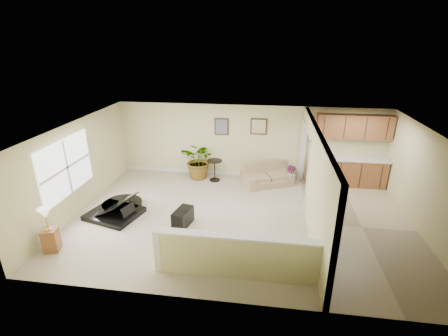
# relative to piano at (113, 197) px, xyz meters

# --- Properties ---
(floor) EXTENTS (9.00, 9.00, 0.00)m
(floor) POSITION_rel_piano_xyz_m (3.47, 0.20, -0.52)
(floor) COLOR tan
(floor) RESTS_ON ground
(back_wall) EXTENTS (9.00, 0.04, 2.50)m
(back_wall) POSITION_rel_piano_xyz_m (3.47, 3.20, 0.73)
(back_wall) COLOR #CAC38A
(back_wall) RESTS_ON floor
(front_wall) EXTENTS (9.00, 0.04, 2.50)m
(front_wall) POSITION_rel_piano_xyz_m (3.47, -2.80, 0.73)
(front_wall) COLOR #CAC38A
(front_wall) RESTS_ON floor
(left_wall) EXTENTS (0.04, 6.00, 2.50)m
(left_wall) POSITION_rel_piano_xyz_m (-1.03, 0.20, 0.73)
(left_wall) COLOR #CAC38A
(left_wall) RESTS_ON floor
(right_wall) EXTENTS (0.04, 6.00, 2.50)m
(right_wall) POSITION_rel_piano_xyz_m (7.97, 0.20, 0.73)
(right_wall) COLOR #CAC38A
(right_wall) RESTS_ON floor
(ceiling) EXTENTS (9.00, 6.00, 0.04)m
(ceiling) POSITION_rel_piano_xyz_m (3.47, 0.20, 1.98)
(ceiling) COLOR silver
(ceiling) RESTS_ON back_wall
(kitchen_vinyl) EXTENTS (2.70, 6.00, 0.01)m
(kitchen_vinyl) POSITION_rel_piano_xyz_m (6.62, 0.20, -0.52)
(kitchen_vinyl) COLOR tan
(kitchen_vinyl) RESTS_ON floor
(interior_partition) EXTENTS (0.18, 5.99, 2.50)m
(interior_partition) POSITION_rel_piano_xyz_m (5.27, 0.46, 0.70)
(interior_partition) COLOR #CAC38A
(interior_partition) RESTS_ON floor
(pony_half_wall) EXTENTS (3.42, 0.22, 1.00)m
(pony_half_wall) POSITION_rel_piano_xyz_m (3.55, -2.10, -0.00)
(pony_half_wall) COLOR #CAC38A
(pony_half_wall) RESTS_ON floor
(left_window) EXTENTS (0.05, 2.15, 1.45)m
(left_window) POSITION_rel_piano_xyz_m (-1.01, -0.30, 0.93)
(left_window) COLOR white
(left_window) RESTS_ON left_wall
(wall_art_left) EXTENTS (0.48, 0.04, 0.58)m
(wall_art_left) POSITION_rel_piano_xyz_m (2.52, 3.17, 1.23)
(wall_art_left) COLOR #3B2215
(wall_art_left) RESTS_ON back_wall
(wall_mirror) EXTENTS (0.55, 0.04, 0.55)m
(wall_mirror) POSITION_rel_piano_xyz_m (3.77, 3.17, 1.28)
(wall_mirror) COLOR #3B2215
(wall_mirror) RESTS_ON back_wall
(kitchen_cabinets) EXTENTS (2.36, 0.65, 2.33)m
(kitchen_cabinets) POSITION_rel_piano_xyz_m (6.66, 2.93, 0.35)
(kitchen_cabinets) COLOR brown
(kitchen_cabinets) RESTS_ON floor
(piano) EXTENTS (1.77, 1.77, 1.25)m
(piano) POSITION_rel_piano_xyz_m (0.00, 0.00, 0.00)
(piano) COLOR black
(piano) RESTS_ON floor
(piano_bench) EXTENTS (0.48, 0.72, 0.44)m
(piano_bench) POSITION_rel_piano_xyz_m (2.02, -0.31, -0.30)
(piano_bench) COLOR black
(piano_bench) RESTS_ON floor
(loveseat) EXTENTS (1.92, 1.49, 0.90)m
(loveseat) POSITION_rel_piano_xyz_m (4.14, 2.63, -0.18)
(loveseat) COLOR tan
(loveseat) RESTS_ON floor
(accent_table) EXTENTS (0.50, 0.50, 0.73)m
(accent_table) POSITION_rel_piano_xyz_m (2.36, 2.62, -0.05)
(accent_table) COLOR black
(accent_table) RESTS_ON floor
(palm_plant) EXTENTS (1.44, 1.33, 1.31)m
(palm_plant) POSITION_rel_piano_xyz_m (1.83, 2.76, 0.12)
(palm_plant) COLOR black
(palm_plant) RESTS_ON floor
(small_plant) EXTENTS (0.44, 0.44, 0.62)m
(small_plant) POSITION_rel_piano_xyz_m (4.92, 2.74, -0.26)
(small_plant) COLOR black
(small_plant) RESTS_ON floor
(lamp_stand) EXTENTS (0.40, 0.40, 1.09)m
(lamp_stand) POSITION_rel_piano_xyz_m (-0.68, -1.78, -0.06)
(lamp_stand) COLOR brown
(lamp_stand) RESTS_ON floor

